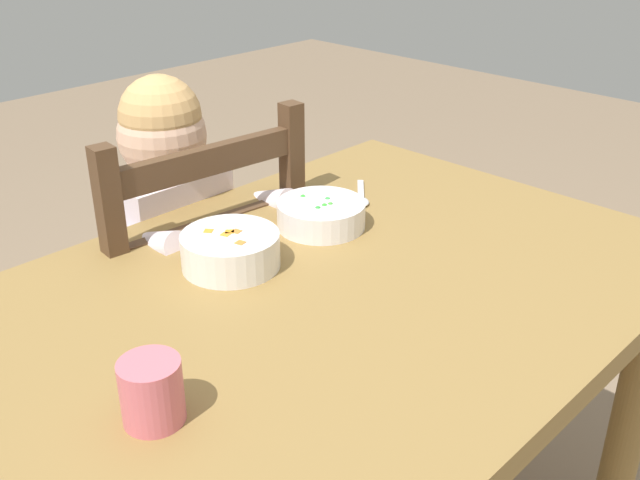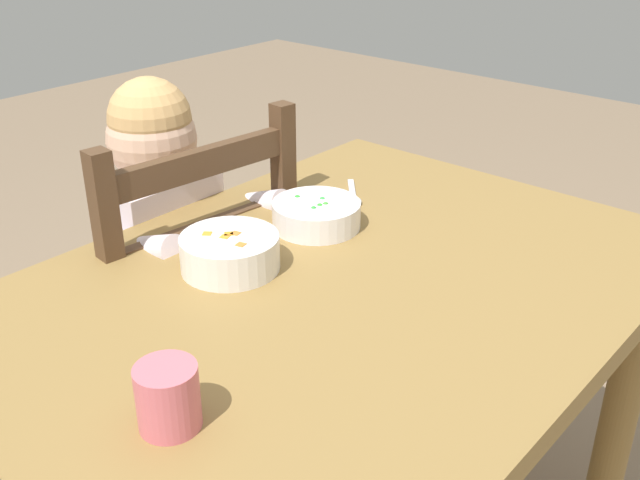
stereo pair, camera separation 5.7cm
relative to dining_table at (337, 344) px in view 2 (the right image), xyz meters
The scene contains 7 objects.
dining_table is the anchor object (origin of this frame).
dining_chair 0.48m from the dining_table, 88.19° to the left, with size 0.46×0.46×0.92m.
child_figure 0.45m from the dining_table, 87.54° to the left, with size 0.32×0.31×0.98m.
bowl_of_peas 0.25m from the dining_table, 51.10° to the left, with size 0.16×0.16×0.05m.
bowl_of_carrots 0.23m from the dining_table, 119.14° to the left, with size 0.16×0.16×0.06m.
spoon 0.34m from the dining_table, 34.37° to the left, with size 0.12×0.11×0.01m.
drinking_cup 0.43m from the dining_table, 169.50° to the right, with size 0.07×0.07×0.08m, color #D36573.
Camera 2 is at (-0.78, -0.64, 1.30)m, focal length 41.54 mm.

